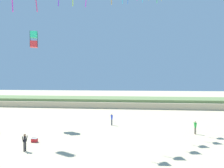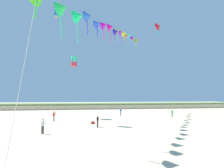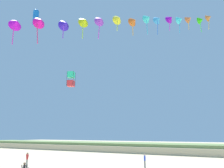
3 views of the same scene
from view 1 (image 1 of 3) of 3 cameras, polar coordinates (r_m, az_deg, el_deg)
name	(u,v)px [view 1 (image 1 of 3)]	position (r m, az deg, el deg)	size (l,w,h in m)	color
dune_ridge	(116,102)	(56.50, 1.04, -4.31)	(120.00, 12.35, 1.93)	#BFAE8B
person_near_left	(112,118)	(32.59, -0.06, -8.28)	(0.41, 0.50, 1.63)	#474C56
person_mid_center	(25,141)	(22.40, -20.25, -12.81)	(0.38, 0.48, 1.54)	black
person_far_left	(195,126)	(28.98, 19.40, -9.62)	(0.31, 0.52, 1.55)	#726656
large_kite_high_solo	(34,39)	(34.11, -18.29, 10.15)	(1.25, 1.25, 2.13)	#EB3338
beach_cooler	(34,140)	(25.41, -18.16, -12.70)	(0.58, 0.41, 0.46)	red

